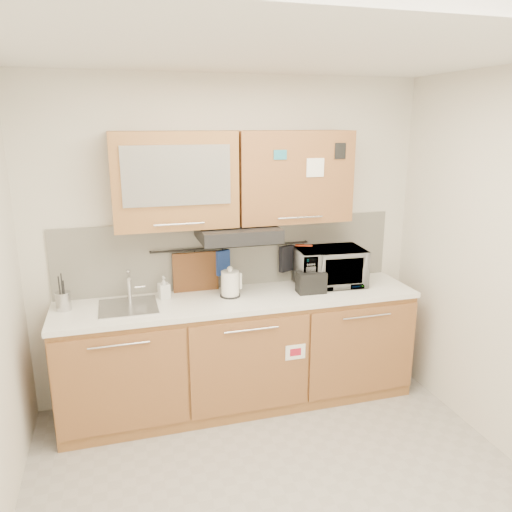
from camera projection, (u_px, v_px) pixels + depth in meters
floor at (290, 504)px, 3.03m from camera, size 3.20×3.20×0.00m
ceiling at (300, 44)px, 2.35m from camera, size 3.20×3.20×0.00m
wall_back at (230, 241)px, 4.08m from camera, size 3.20×0.00×3.20m
base_cabinet at (241, 357)px, 4.03m from camera, size 2.80×0.64×0.88m
countertop at (240, 299)px, 3.90m from camera, size 2.82×0.62×0.04m
backsplash at (231, 253)px, 4.10m from camera, size 2.80×0.02×0.56m
upper_cabinets at (234, 178)px, 3.78m from camera, size 1.82×0.37×0.70m
range_hood at (238, 233)px, 3.82m from camera, size 0.60×0.46×0.10m
sink at (128, 306)px, 3.68m from camera, size 0.42×0.40×0.26m
utensil_rail at (232, 247)px, 4.05m from camera, size 1.30×0.02×0.02m
utensil_crock at (63, 301)px, 3.61m from camera, size 0.13×0.13×0.27m
kettle at (230, 284)px, 3.89m from camera, size 0.18×0.17×0.25m
toaster at (311, 282)px, 3.98m from camera, size 0.23×0.15×0.17m
microwave at (329, 267)px, 4.16m from camera, size 0.58×0.41×0.31m
soap_bottle at (164, 288)px, 3.84m from camera, size 0.10×0.10×0.18m
cutting_board at (196, 279)px, 4.01m from camera, size 0.36×0.03×0.45m
oven_mitt at (223, 263)px, 4.04m from camera, size 0.12×0.07×0.20m
dark_pouch at (287, 259)px, 4.19m from camera, size 0.14×0.09×0.22m
pot_holder at (304, 255)px, 4.23m from camera, size 0.14×0.07×0.17m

